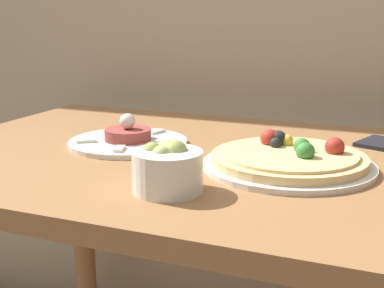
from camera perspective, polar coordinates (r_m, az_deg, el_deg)
dining_table at (r=1.06m, az=2.27°, el=-6.86°), size 1.17×0.76×0.74m
pizza_plate at (r=0.95m, az=10.32°, el=-1.62°), size 0.30×0.30×0.06m
tartare_plate at (r=1.11m, az=-6.84°, el=0.49°), size 0.25×0.25×0.07m
small_bowl at (r=0.82m, az=-2.61°, el=-2.55°), size 0.11×0.11×0.08m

